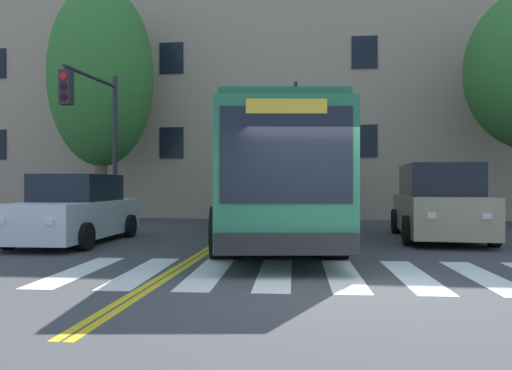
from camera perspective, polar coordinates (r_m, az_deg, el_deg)
ground_plane at (r=7.82m, az=7.91°, el=-11.43°), size 120.00×120.00×0.00m
crosswalk at (r=8.80m, az=6.04°, el=-10.09°), size 8.88×3.50×0.01m
lane_line_yellow_inner at (r=22.86m, az=0.26°, el=-3.77°), size 0.12×36.00×0.01m
lane_line_yellow_outer at (r=22.84m, az=0.66°, el=-3.78°), size 0.12×36.00×0.01m
city_bus at (r=14.17m, az=1.82°, el=0.92°), size 3.91×12.38×3.21m
car_white_near_lane at (r=14.11m, az=-19.89°, el=-2.86°), size 2.19×4.82×1.81m
car_tan_far_lane at (r=14.98m, az=20.13°, el=-1.99°), size 2.51×5.22×2.11m
traffic_light_far_corner at (r=16.95m, az=-17.83°, el=7.00°), size 0.46×3.27×5.31m
traffic_light_overhead at (r=16.52m, az=4.61°, el=6.18°), size 0.35×3.15×4.88m
street_tree_curbside_small at (r=21.66m, az=-17.27°, el=11.80°), size 4.65×4.52×9.66m
building_facade at (r=26.51m, az=11.44°, el=11.61°), size 42.77×8.15×13.66m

